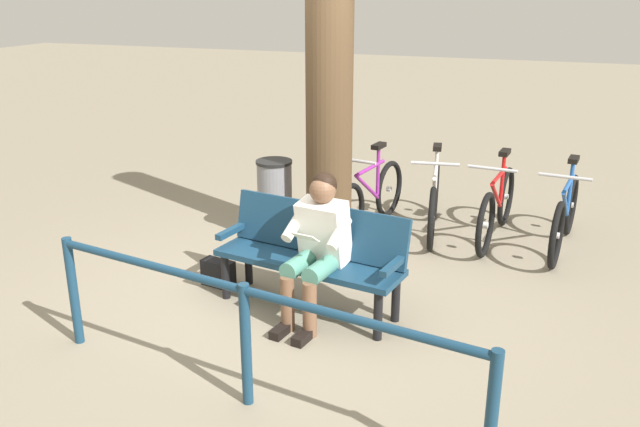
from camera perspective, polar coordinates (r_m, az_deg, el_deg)
name	(u,v)px	position (r m, az deg, el deg)	size (l,w,h in m)	color
ground_plane	(277,303)	(5.77, -3.70, -7.62)	(40.00, 40.00, 0.00)	gray
bench	(312,250)	(5.51, -0.65, -3.12)	(1.66, 0.74, 0.87)	navy
person_reading	(317,241)	(5.25, -0.22, -2.40)	(0.53, 0.81, 1.20)	white
handbag	(218,273)	(6.09, -8.69, -5.05)	(0.30, 0.14, 0.24)	black
tree_trunk	(330,78)	(6.46, 0.83, 11.49)	(0.46, 0.46, 3.46)	#4C3823
litter_bin	(275,200)	(7.02, -3.88, 1.16)	(0.38, 0.38, 0.86)	slate
bicycle_orange	(565,216)	(7.16, 20.18, -0.23)	(0.48, 1.68, 0.94)	black
bicycle_red	(497,207)	(7.24, 14.86, 0.52)	(0.48, 1.68, 0.94)	black
bicycle_black	(434,201)	(7.31, 9.71, 1.09)	(0.48, 1.67, 0.94)	black
bicycle_silver	(370,198)	(7.30, 4.32, 1.30)	(0.48, 1.67, 0.94)	black
railing_fence	(245,321)	(4.24, -6.44, -9.14)	(3.17, 0.60, 0.85)	navy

